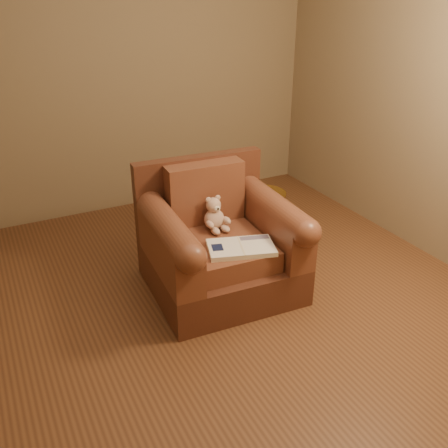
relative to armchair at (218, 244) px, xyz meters
name	(u,v)px	position (x,y,z in m)	size (l,w,h in m)	color
floor	(208,306)	(-0.19, -0.22, -0.35)	(4.00, 4.00, 0.00)	brown
room	(204,56)	(-0.19, -0.22, 1.36)	(4.02, 4.02, 2.71)	#806C4F
armchair	(218,244)	(0.00, 0.00, 0.00)	(1.06, 1.02, 0.91)	#532A1B
teddy_bear	(215,217)	(0.01, 0.08, 0.18)	(0.19, 0.21, 0.26)	#D0A892
guidebook	(241,248)	(0.03, -0.29, 0.10)	(0.51, 0.40, 0.04)	beige
side_table	(263,219)	(0.59, 0.34, -0.07)	(0.37, 0.37, 0.52)	gold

